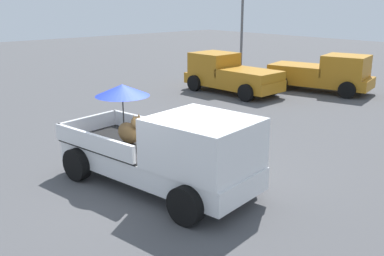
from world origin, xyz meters
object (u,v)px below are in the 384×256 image
Objects in this scene: pickup_truck_main at (170,151)px; pickup_truck_far at (324,73)px; motel_sign at (242,9)px; pickup_truck_red at (229,74)px.

pickup_truck_main reaches higher than pickup_truck_far.
pickup_truck_far is (-4.06, 12.72, -0.10)m from pickup_truck_main.
pickup_truck_main is 1.01× the size of motel_sign.
motel_sign reaches higher than pickup_truck_far.
pickup_truck_far is at bearing -19.85° from motel_sign.
pickup_truck_far is (2.86, 3.52, 0.00)m from pickup_truck_red.
motel_sign is (-5.06, 6.38, 2.79)m from pickup_truck_red.
pickup_truck_main is 11.51m from pickup_truck_red.
motel_sign is at bearing 119.05° from pickup_truck_main.
motel_sign is (-11.99, 15.58, 2.68)m from pickup_truck_main.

